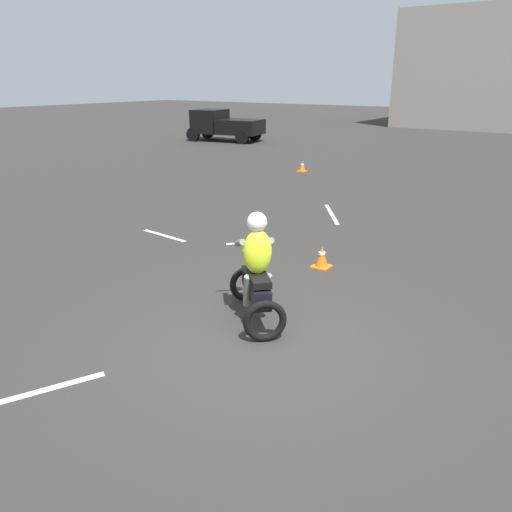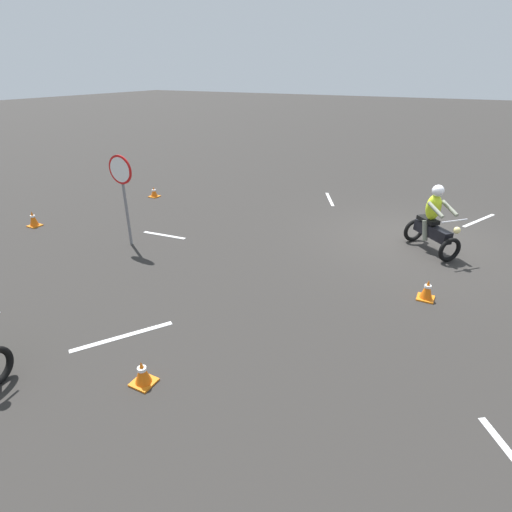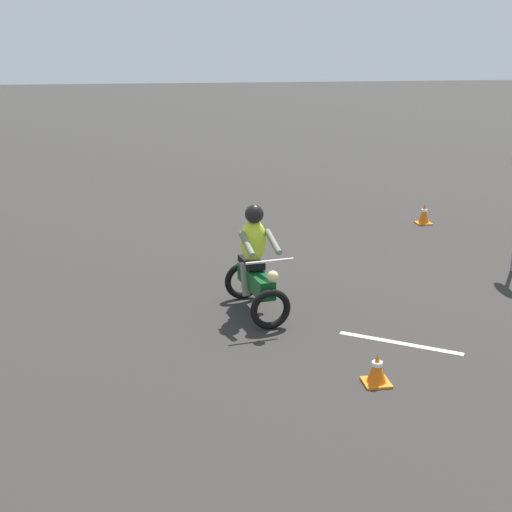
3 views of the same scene
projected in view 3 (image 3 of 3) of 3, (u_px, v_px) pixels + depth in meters
motorcycle_rider_background at (255, 267)px, 10.58m from camera, size 1.55×0.87×1.66m
traffic_cone_mid_left at (424, 214)px, 15.79m from camera, size 0.32×0.32×0.45m
traffic_cone_far_right at (377, 370)px, 8.52m from camera, size 0.32×0.32×0.39m
lane_stripe_ne at (400, 343)px, 9.70m from camera, size 1.03×1.47×0.01m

